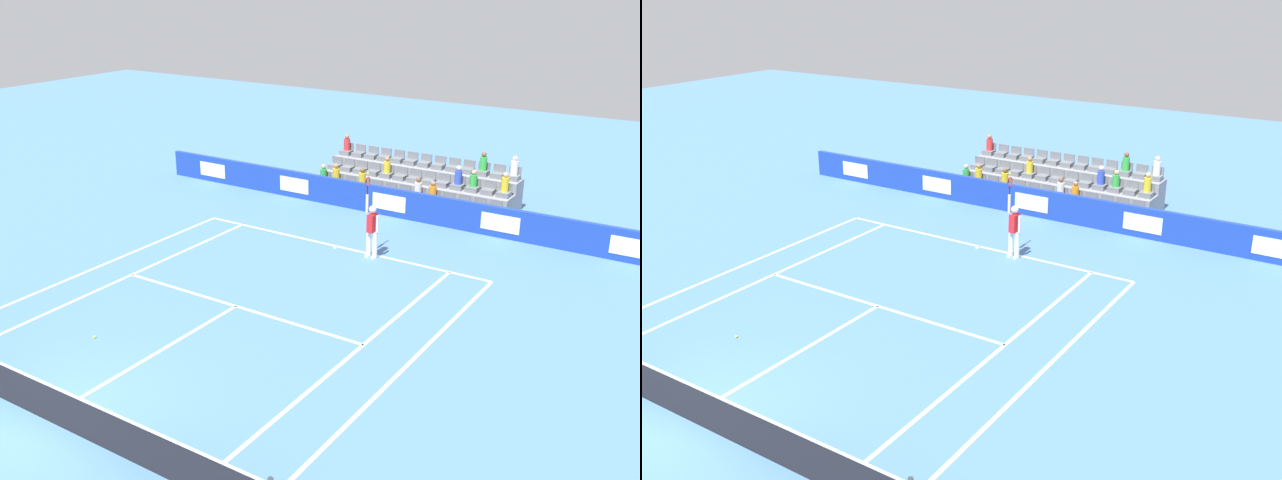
{
  "view_description": "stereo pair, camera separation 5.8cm",
  "coord_description": "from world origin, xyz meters",
  "views": [
    {
      "loc": [
        -11.81,
        7.68,
        8.93
      ],
      "look_at": [
        -0.73,
        -9.66,
        1.1
      ],
      "focal_mm": 40.38,
      "sensor_mm": 36.0,
      "label": 1
    },
    {
      "loc": [
        -11.86,
        7.65,
        8.93
      ],
      "look_at": [
        -0.73,
        -9.66,
        1.1
      ],
      "focal_mm": 40.38,
      "sensor_mm": 36.0,
      "label": 2
    }
  ],
  "objects": [
    {
      "name": "line_singles_sideline_right",
      "position": [
        -4.12,
        -5.95,
        0.0
      ],
      "size": [
        0.1,
        11.89,
        0.01
      ],
      "primitive_type": "cube",
      "color": "white",
      "rests_on": "ground"
    },
    {
      "name": "line_centre_mark",
      "position": [
        0.0,
        -11.79,
        0.0
      ],
      "size": [
        0.1,
        0.2,
        0.01
      ],
      "primitive_type": "cube",
      "color": "white",
      "rests_on": "ground"
    },
    {
      "name": "line_doubles_sideline_right",
      "position": [
        -5.49,
        -5.95,
        0.0
      ],
      "size": [
        0.1,
        11.89,
        0.01
      ],
      "primitive_type": "cube",
      "color": "white",
      "rests_on": "ground"
    },
    {
      "name": "stadium_stand",
      "position": [
        -0.01,
        -18.07,
        0.55
      ],
      "size": [
        8.06,
        2.85,
        2.21
      ],
      "color": "gray",
      "rests_on": "ground"
    },
    {
      "name": "ground_plane",
      "position": [
        0.0,
        0.0,
        0.0
      ],
      "size": [
        80.0,
        80.0,
        0.0
      ],
      "primitive_type": "plane",
      "color": "#4C7AB2"
    },
    {
      "name": "loose_tennis_ball",
      "position": [
        1.89,
        -2.99,
        0.03
      ],
      "size": [
        0.07,
        0.07,
        0.07
      ],
      "primitive_type": "sphere",
      "color": "#D1E533",
      "rests_on": "ground"
    },
    {
      "name": "line_baseline",
      "position": [
        0.0,
        -11.89,
        0.0
      ],
      "size": [
        10.97,
        0.1,
        0.01
      ],
      "primitive_type": "cube",
      "color": "white",
      "rests_on": "ground"
    },
    {
      "name": "line_doubles_sideline_left",
      "position": [
        5.49,
        -5.95,
        0.0
      ],
      "size": [
        0.1,
        11.89,
        0.01
      ],
      "primitive_type": "cube",
      "color": "white",
      "rests_on": "ground"
    },
    {
      "name": "tennis_player",
      "position": [
        -1.45,
        -11.66,
        0.99
      ],
      "size": [
        0.52,
        0.38,
        2.85
      ],
      "color": "white",
      "rests_on": "ground"
    },
    {
      "name": "line_singles_sideline_left",
      "position": [
        4.12,
        -5.95,
        0.0
      ],
      "size": [
        0.1,
        11.89,
        0.01
      ],
      "primitive_type": "cube",
      "color": "white",
      "rests_on": "ground"
    },
    {
      "name": "tennis_net",
      "position": [
        0.0,
        0.0,
        0.49
      ],
      "size": [
        11.97,
        0.1,
        1.07
      ],
      "color": "#33383D",
      "rests_on": "ground"
    },
    {
      "name": "line_centre_service",
      "position": [
        0.0,
        -3.2,
        0.0
      ],
      "size": [
        0.1,
        6.4,
        0.01
      ],
      "primitive_type": "cube",
      "color": "white",
      "rests_on": "ground"
    },
    {
      "name": "sponsor_barrier",
      "position": [
        0.0,
        -15.77,
        0.55
      ],
      "size": [
        21.85,
        0.22,
        1.1
      ],
      "color": "#193899",
      "rests_on": "ground"
    },
    {
      "name": "line_service",
      "position": [
        0.0,
        -6.4,
        0.0
      ],
      "size": [
        8.23,
        0.1,
        0.01
      ],
      "primitive_type": "cube",
      "color": "white",
      "rests_on": "ground"
    }
  ]
}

